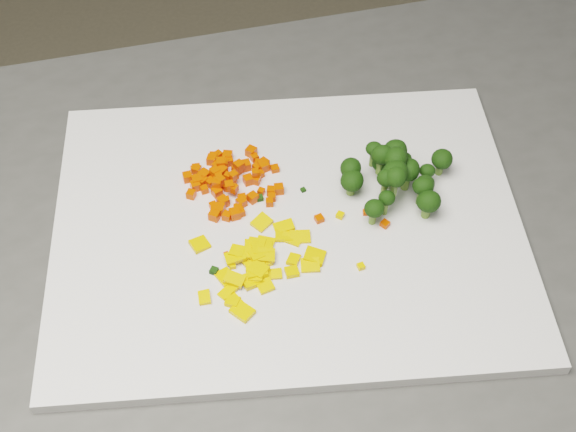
# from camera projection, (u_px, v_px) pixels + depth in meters

# --- Properties ---
(cutting_board) EXTENTS (0.48, 0.40, 0.01)m
(cutting_board) POSITION_uv_depth(u_px,v_px,m) (288.00, 227.00, 0.76)
(cutting_board) COLOR silver
(cutting_board) RESTS_ON counter_block
(carrot_pile) EXTENTS (0.10, 0.10, 0.03)m
(carrot_pile) POSITION_uv_depth(u_px,v_px,m) (233.00, 174.00, 0.77)
(carrot_pile) COLOR red
(carrot_pile) RESTS_ON cutting_board
(pepper_pile) EXTENTS (0.11, 0.11, 0.02)m
(pepper_pile) POSITION_uv_depth(u_px,v_px,m) (254.00, 262.00, 0.71)
(pepper_pile) COLOR #F3AD0C
(pepper_pile) RESTS_ON cutting_board
(broccoli_pile) EXTENTS (0.12, 0.12, 0.05)m
(broccoli_pile) POSITION_uv_depth(u_px,v_px,m) (393.00, 170.00, 0.76)
(broccoli_pile) COLOR black
(broccoli_pile) RESTS_ON cutting_board
(carrot_cube_0) EXTENTS (0.01, 0.01, 0.01)m
(carrot_cube_0) POSITION_uv_depth(u_px,v_px,m) (261.00, 192.00, 0.77)
(carrot_cube_0) COLOR red
(carrot_cube_0) RESTS_ON carrot_pile
(carrot_cube_1) EXTENTS (0.01, 0.01, 0.01)m
(carrot_cube_1) POSITION_uv_depth(u_px,v_px,m) (217.00, 175.00, 0.78)
(carrot_cube_1) COLOR red
(carrot_cube_1) RESTS_ON carrot_pile
(carrot_cube_2) EXTENTS (0.01, 0.01, 0.01)m
(carrot_cube_2) POSITION_uv_depth(u_px,v_px,m) (246.00, 166.00, 0.79)
(carrot_cube_2) COLOR red
(carrot_cube_2) RESTS_ON carrot_pile
(carrot_cube_3) EXTENTS (0.01, 0.01, 0.01)m
(carrot_cube_3) POSITION_uv_depth(u_px,v_px,m) (220.00, 170.00, 0.78)
(carrot_cube_3) COLOR red
(carrot_cube_3) RESTS_ON carrot_pile
(carrot_cube_4) EXTENTS (0.01, 0.01, 0.01)m
(carrot_cube_4) POSITION_uv_depth(u_px,v_px,m) (246.00, 165.00, 0.79)
(carrot_cube_4) COLOR red
(carrot_cube_4) RESTS_ON carrot_pile
(carrot_cube_5) EXTENTS (0.01, 0.01, 0.01)m
(carrot_cube_5) POSITION_uv_depth(u_px,v_px,m) (264.00, 166.00, 0.79)
(carrot_cube_5) COLOR red
(carrot_cube_5) RESTS_ON carrot_pile
(carrot_cube_6) EXTENTS (0.01, 0.01, 0.01)m
(carrot_cube_6) POSITION_uv_depth(u_px,v_px,m) (217.00, 192.00, 0.77)
(carrot_cube_6) COLOR red
(carrot_cube_6) RESTS_ON carrot_pile
(carrot_cube_7) EXTENTS (0.01, 0.01, 0.01)m
(carrot_cube_7) POSITION_uv_depth(u_px,v_px,m) (191.00, 194.00, 0.77)
(carrot_cube_7) COLOR red
(carrot_cube_7) RESTS_ON carrot_pile
(carrot_cube_8) EXTENTS (0.01, 0.01, 0.01)m
(carrot_cube_8) POSITION_uv_depth(u_px,v_px,m) (223.00, 202.00, 0.76)
(carrot_cube_8) COLOR red
(carrot_cube_8) RESTS_ON carrot_pile
(carrot_cube_9) EXTENTS (0.01, 0.01, 0.01)m
(carrot_cube_9) POSITION_uv_depth(u_px,v_px,m) (239.00, 166.00, 0.78)
(carrot_cube_9) COLOR red
(carrot_cube_9) RESTS_ON carrot_pile
(carrot_cube_10) EXTENTS (0.01, 0.01, 0.01)m
(carrot_cube_10) POSITION_uv_depth(u_px,v_px,m) (195.00, 169.00, 0.79)
(carrot_cube_10) COLOR red
(carrot_cube_10) RESTS_ON carrot_pile
(carrot_cube_11) EXTENTS (0.01, 0.01, 0.01)m
(carrot_cube_11) POSITION_uv_depth(u_px,v_px,m) (241.00, 212.00, 0.76)
(carrot_cube_11) COLOR red
(carrot_cube_11) RESTS_ON carrot_pile
(carrot_cube_12) EXTENTS (0.01, 0.01, 0.01)m
(carrot_cube_12) POSITION_uv_depth(u_px,v_px,m) (272.00, 197.00, 0.77)
(carrot_cube_12) COLOR red
(carrot_cube_12) RESTS_ON carrot_pile
(carrot_cube_13) EXTENTS (0.01, 0.01, 0.01)m
(carrot_cube_13) POSITION_uv_depth(u_px,v_px,m) (264.00, 164.00, 0.79)
(carrot_cube_13) COLOR red
(carrot_cube_13) RESTS_ON carrot_pile
(carrot_cube_14) EXTENTS (0.01, 0.01, 0.01)m
(carrot_cube_14) POSITION_uv_depth(u_px,v_px,m) (259.00, 164.00, 0.80)
(carrot_cube_14) COLOR red
(carrot_cube_14) RESTS_ON carrot_pile
(carrot_cube_15) EXTENTS (0.01, 0.01, 0.01)m
(carrot_cube_15) POSITION_uv_depth(u_px,v_px,m) (257.00, 168.00, 0.79)
(carrot_cube_15) COLOR red
(carrot_cube_15) RESTS_ON carrot_pile
(carrot_cube_16) EXTENTS (0.01, 0.01, 0.01)m
(carrot_cube_16) POSITION_uv_depth(u_px,v_px,m) (220.00, 181.00, 0.77)
(carrot_cube_16) COLOR red
(carrot_cube_16) RESTS_ON carrot_pile
(carrot_cube_17) EXTENTS (0.01, 0.01, 0.01)m
(carrot_cube_17) POSITION_uv_depth(u_px,v_px,m) (197.00, 181.00, 0.78)
(carrot_cube_17) COLOR red
(carrot_cube_17) RESTS_ON carrot_pile
(carrot_cube_18) EXTENTS (0.01, 0.01, 0.01)m
(carrot_cube_18) POSITION_uv_depth(u_px,v_px,m) (271.00, 191.00, 0.77)
(carrot_cube_18) COLOR red
(carrot_cube_18) RESTS_ON carrot_pile
(carrot_cube_19) EXTENTS (0.01, 0.01, 0.01)m
(carrot_cube_19) POSITION_uv_depth(u_px,v_px,m) (229.00, 186.00, 0.76)
(carrot_cube_19) COLOR red
(carrot_cube_19) RESTS_ON carrot_pile
(carrot_cube_20) EXTENTS (0.01, 0.01, 0.01)m
(carrot_cube_20) POSITION_uv_depth(u_px,v_px,m) (255.00, 173.00, 0.78)
(carrot_cube_20) COLOR red
(carrot_cube_20) RESTS_ON carrot_pile
(carrot_cube_21) EXTENTS (0.01, 0.01, 0.01)m
(carrot_cube_21) POSITION_uv_depth(u_px,v_px,m) (217.00, 183.00, 0.77)
(carrot_cube_21) COLOR red
(carrot_cube_21) RESTS_ON carrot_pile
(carrot_cube_22) EXTENTS (0.01, 0.01, 0.01)m
(carrot_cube_22) POSITION_uv_depth(u_px,v_px,m) (188.00, 177.00, 0.78)
(carrot_cube_22) COLOR red
(carrot_cube_22) RESTS_ON carrot_pile
(carrot_cube_23) EXTENTS (0.01, 0.01, 0.01)m
(carrot_cube_23) POSITION_uv_depth(u_px,v_px,m) (225.00, 186.00, 0.78)
(carrot_cube_23) COLOR red
(carrot_cube_23) RESTS_ON carrot_pile
(carrot_cube_24) EXTENTS (0.01, 0.01, 0.01)m
(carrot_cube_24) POSITION_uv_depth(u_px,v_px,m) (223.00, 165.00, 0.78)
(carrot_cube_24) COLOR red
(carrot_cube_24) RESTS_ON carrot_pile
(carrot_cube_25) EXTENTS (0.01, 0.01, 0.01)m
(carrot_cube_25) POSITION_uv_depth(u_px,v_px,m) (242.00, 200.00, 0.77)
(carrot_cube_25) COLOR red
(carrot_cube_25) RESTS_ON carrot_pile
(carrot_cube_26) EXTENTS (0.01, 0.01, 0.01)m
(carrot_cube_26) POSITION_uv_depth(u_px,v_px,m) (210.00, 182.00, 0.78)
(carrot_cube_26) COLOR red
(carrot_cube_26) RESTS_ON carrot_pile
(carrot_cube_27) EXTENTS (0.01, 0.01, 0.01)m
(carrot_cube_27) POSITION_uv_depth(u_px,v_px,m) (238.00, 209.00, 0.76)
(carrot_cube_27) COLOR red
(carrot_cube_27) RESTS_ON carrot_pile
(carrot_cube_28) EXTENTS (0.01, 0.01, 0.01)m
(carrot_cube_28) POSITION_uv_depth(u_px,v_px,m) (228.00, 176.00, 0.78)
(carrot_cube_28) COLOR red
(carrot_cube_28) RESTS_ON carrot_pile
(carrot_cube_29) EXTENTS (0.01, 0.01, 0.01)m
(carrot_cube_29) POSITION_uv_depth(u_px,v_px,m) (215.00, 172.00, 0.78)
(carrot_cube_29) COLOR red
(carrot_cube_29) RESTS_ON carrot_pile
(carrot_cube_30) EXTENTS (0.01, 0.01, 0.01)m
(carrot_cube_30) POSITION_uv_depth(u_px,v_px,m) (254.00, 158.00, 0.80)
(carrot_cube_30) COLOR red
(carrot_cube_30) RESTS_ON carrot_pile
(carrot_cube_31) EXTENTS (0.01, 0.01, 0.01)m
(carrot_cube_31) POSITION_uv_depth(u_px,v_px,m) (196.00, 169.00, 0.79)
(carrot_cube_31) COLOR red
(carrot_cube_31) RESTS_ON carrot_pile
(carrot_cube_32) EXTENTS (0.01, 0.01, 0.01)m
(carrot_cube_32) POSITION_uv_depth(u_px,v_px,m) (232.00, 178.00, 0.78)
(carrot_cube_32) COLOR red
(carrot_cube_32) RESTS_ON carrot_pile
(carrot_cube_33) EXTENTS (0.01, 0.01, 0.01)m
(carrot_cube_33) POSITION_uv_depth(u_px,v_px,m) (229.00, 161.00, 0.80)
(carrot_cube_33) COLOR red
(carrot_cube_33) RESTS_ON carrot_pile
(carrot_cube_34) EXTENTS (0.01, 0.01, 0.01)m
(carrot_cube_34) POSITION_uv_depth(u_px,v_px,m) (197.00, 181.00, 0.78)
(carrot_cube_34) COLOR red
(carrot_cube_34) RESTS_ON carrot_pile
(carrot_cube_35) EXTENTS (0.01, 0.01, 0.01)m
(carrot_cube_35) POSITION_uv_depth(u_px,v_px,m) (248.00, 180.00, 0.78)
(carrot_cube_35) COLOR red
(carrot_cube_35) RESTS_ON carrot_pile
(carrot_cube_36) EXTENTS (0.01, 0.01, 0.01)m
(carrot_cube_36) POSITION_uv_depth(u_px,v_px,m) (253.00, 198.00, 0.77)
(carrot_cube_36) COLOR red
(carrot_cube_36) RESTS_ON carrot_pile
(carrot_cube_37) EXTENTS (0.01, 0.01, 0.01)m
(carrot_cube_37) POSITION_uv_depth(u_px,v_px,m) (256.00, 180.00, 0.78)
(carrot_cube_37) COLOR red
(carrot_cube_37) RESTS_ON carrot_pile
(carrot_cube_38) EXTENTS (0.01, 0.01, 0.01)m
(carrot_cube_38) POSITION_uv_depth(u_px,v_px,m) (213.00, 206.00, 0.76)
(carrot_cube_38) COLOR red
(carrot_cube_38) RESTS_ON carrot_pile
(carrot_cube_39) EXTENTS (0.01, 0.01, 0.01)m
(carrot_cube_39) POSITION_uv_depth(u_px,v_px,m) (227.00, 216.00, 0.75)
(carrot_cube_39) COLOR red
(carrot_cube_39) RESTS_ON carrot_pile
(carrot_cube_40) EXTENTS (0.01, 0.01, 0.01)m
(carrot_cube_40) POSITION_uv_depth(u_px,v_px,m) (219.00, 209.00, 0.76)
(carrot_cube_40) COLOR red
(carrot_cube_40) RESTS_ON carrot_pile
(carrot_cube_41) EXTENTS (0.01, 0.01, 0.01)m
(carrot_cube_41) POSITION_uv_depth(u_px,v_px,m) (251.00, 152.00, 0.81)
(carrot_cube_41) COLOR red
(carrot_cube_41) RESTS_ON carrot_pile
(carrot_cube_42) EXTENTS (0.01, 0.01, 0.01)m
(carrot_cube_42) POSITION_uv_depth(u_px,v_px,m) (215.00, 211.00, 0.76)
(carrot_cube_42) COLOR red
(carrot_cube_42) RESTS_ON carrot_pile
(carrot_cube_43) EXTENTS (0.01, 0.01, 0.01)m
(carrot_cube_43) POSITION_uv_depth(u_px,v_px,m) (224.00, 164.00, 0.79)
(carrot_cube_43) COLOR red
(carrot_cube_43) RESTS_ON carrot_pile
(carrot_cube_44) EXTENTS (0.01, 0.01, 0.01)m
(carrot_cube_44) POSITION_uv_depth(u_px,v_px,m) (238.00, 209.00, 0.76)
(carrot_cube_44) COLOR red
(carrot_cube_44) RESTS_ON carrot_pile
(carrot_cube_45) EXTENTS (0.01, 0.01, 0.01)m
(carrot_cube_45) POSITION_uv_depth(u_px,v_px,m) (204.00, 175.00, 0.78)
(carrot_cube_45) COLOR red
(carrot_cube_45) RESTS_ON carrot_pile
(carrot_cube_46) EXTENTS (0.01, 0.01, 0.01)m
(carrot_cube_46) POSITION_uv_depth(u_px,v_px,m) (218.00, 175.00, 0.78)
(carrot_cube_46) COLOR red
(carrot_cube_46) RESTS_ON carrot_pile
(carrot_cube_47) EXTENTS (0.01, 0.01, 0.01)m
(carrot_cube_47) POSITION_uv_depth(u_px,v_px,m) (234.00, 188.00, 0.76)
(carrot_cube_47) COLOR red
(carrot_cube_47) RESTS_ON carrot_pile
(carrot_cube_48) EXTENTS (0.01, 0.01, 0.01)m
(carrot_cube_48) POSITION_uv_depth(u_px,v_px,m) (202.00, 181.00, 0.78)
(carrot_cube_48) COLOR red
(carrot_cube_48) RESTS_ON carrot_pile
(carrot_cube_49) EXTENTS (0.01, 0.01, 0.01)m
(carrot_cube_49) POSITION_uv_depth(u_px,v_px,m) (279.00, 189.00, 0.77)
(carrot_cube_49) COLOR red
(carrot_cube_49) RESTS_ON carrot_pile
(carrot_cube_50) EXTENTS (0.01, 0.01, 0.01)m
(carrot_cube_50) POSITION_uv_depth(u_px,v_px,m) (242.00, 198.00, 0.77)
(carrot_cube_50) COLOR red
(carrot_cube_50) RESTS_ON carrot_pile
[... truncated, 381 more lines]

